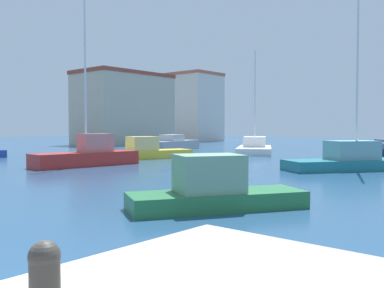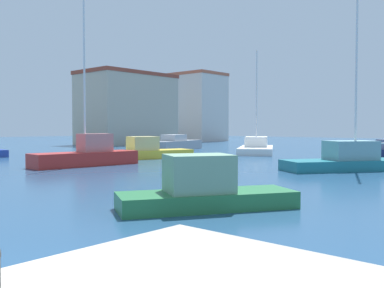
{
  "view_description": "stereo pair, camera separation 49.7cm",
  "coord_description": "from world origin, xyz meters",
  "px_view_note": "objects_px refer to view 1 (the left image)",
  "views": [
    {
      "loc": [
        -1.98,
        -4.83,
        2.41
      ],
      "look_at": [
        21.96,
        15.76,
        1.18
      ],
      "focal_mm": 40.55,
      "sensor_mm": 36.0,
      "label": 1
    },
    {
      "loc": [
        -1.65,
        -5.2,
        2.41
      ],
      "look_at": [
        21.96,
        15.76,
        1.18
      ],
      "focal_mm": 40.55,
      "sensor_mm": 36.0,
      "label": 2
    }
  ],
  "objects_px": {
    "motorboat_grey_distant_east": "(173,144)",
    "sailboat_teal_behind_lamppost": "(355,159)",
    "sailboat_white_far_left": "(255,147)",
    "sailboat_red_center_channel": "(88,155)",
    "motorboat_green_near_pier": "(214,190)",
    "motorboat_yellow_distant_north": "(143,152)",
    "mooring_bollard": "(45,278)"
  },
  "relations": [
    {
      "from": "motorboat_grey_distant_east",
      "to": "sailboat_teal_behind_lamppost",
      "type": "height_order",
      "value": "sailboat_teal_behind_lamppost"
    },
    {
      "from": "sailboat_white_far_left",
      "to": "sailboat_red_center_channel",
      "type": "xyz_separation_m",
      "value": [
        -18.14,
        0.64,
        0.15
      ]
    },
    {
      "from": "motorboat_green_near_pier",
      "to": "sailboat_teal_behind_lamppost",
      "type": "relative_size",
      "value": 0.41
    },
    {
      "from": "sailboat_red_center_channel",
      "to": "sailboat_teal_behind_lamppost",
      "type": "bearing_deg",
      "value": -58.48
    },
    {
      "from": "sailboat_white_far_left",
      "to": "motorboat_grey_distant_east",
      "type": "relative_size",
      "value": 1.11
    },
    {
      "from": "sailboat_teal_behind_lamppost",
      "to": "motorboat_yellow_distant_north",
      "type": "distance_m",
      "value": 15.56
    },
    {
      "from": "sailboat_white_far_left",
      "to": "motorboat_yellow_distant_north",
      "type": "bearing_deg",
      "value": 167.74
    },
    {
      "from": "sailboat_white_far_left",
      "to": "sailboat_red_center_channel",
      "type": "bearing_deg",
      "value": 177.96
    },
    {
      "from": "mooring_bollard",
      "to": "motorboat_yellow_distant_north",
      "type": "relative_size",
      "value": 0.07
    },
    {
      "from": "motorboat_green_near_pier",
      "to": "motorboat_yellow_distant_north",
      "type": "xyz_separation_m",
      "value": [
        12.53,
        16.57,
        -0.03
      ]
    },
    {
      "from": "sailboat_white_far_left",
      "to": "motorboat_yellow_distant_north",
      "type": "height_order",
      "value": "sailboat_white_far_left"
    },
    {
      "from": "mooring_bollard",
      "to": "motorboat_green_near_pier",
      "type": "bearing_deg",
      "value": 30.6
    },
    {
      "from": "sailboat_white_far_left",
      "to": "sailboat_red_center_channel",
      "type": "relative_size",
      "value": 0.87
    },
    {
      "from": "sailboat_white_far_left",
      "to": "motorboat_grey_distant_east",
      "type": "xyz_separation_m",
      "value": [
        -0.8,
        9.6,
        0.07
      ]
    },
    {
      "from": "motorboat_green_near_pier",
      "to": "sailboat_teal_behind_lamppost",
      "type": "height_order",
      "value": "sailboat_teal_behind_lamppost"
    },
    {
      "from": "sailboat_red_center_channel",
      "to": "motorboat_yellow_distant_north",
      "type": "relative_size",
      "value": 1.34
    },
    {
      "from": "motorboat_grey_distant_east",
      "to": "sailboat_red_center_channel",
      "type": "distance_m",
      "value": 19.52
    },
    {
      "from": "sailboat_white_far_left",
      "to": "sailboat_teal_behind_lamppost",
      "type": "distance_m",
      "value": 16.22
    },
    {
      "from": "sailboat_teal_behind_lamppost",
      "to": "sailboat_white_far_left",
      "type": "bearing_deg",
      "value": 52.65
    },
    {
      "from": "sailboat_white_far_left",
      "to": "mooring_bollard",
      "type": "bearing_deg",
      "value": -149.83
    },
    {
      "from": "mooring_bollard",
      "to": "motorboat_yellow_distant_north",
      "type": "height_order",
      "value": "motorboat_yellow_distant_north"
    },
    {
      "from": "motorboat_yellow_distant_north",
      "to": "sailboat_white_far_left",
      "type": "bearing_deg",
      "value": -12.26
    },
    {
      "from": "mooring_bollard",
      "to": "sailboat_red_center_channel",
      "type": "bearing_deg",
      "value": 53.51
    },
    {
      "from": "motorboat_grey_distant_east",
      "to": "mooring_bollard",
      "type": "bearing_deg",
      "value": -138.11
    },
    {
      "from": "motorboat_green_near_pier",
      "to": "sailboat_teal_behind_lamppost",
      "type": "xyz_separation_m",
      "value": [
        14.43,
        1.13,
        0.04
      ]
    },
    {
      "from": "sailboat_white_far_left",
      "to": "motorboat_green_near_pier",
      "type": "distance_m",
      "value": 28.03
    },
    {
      "from": "motorboat_grey_distant_east",
      "to": "sailboat_teal_behind_lamppost",
      "type": "bearing_deg",
      "value": -111.9
    },
    {
      "from": "sailboat_teal_behind_lamppost",
      "to": "sailboat_red_center_channel",
      "type": "distance_m",
      "value": 15.88
    },
    {
      "from": "sailboat_white_far_left",
      "to": "sailboat_red_center_channel",
      "type": "distance_m",
      "value": 18.16
    },
    {
      "from": "motorboat_green_near_pier",
      "to": "sailboat_red_center_channel",
      "type": "bearing_deg",
      "value": 67.33
    },
    {
      "from": "sailboat_white_far_left",
      "to": "motorboat_grey_distant_east",
      "type": "distance_m",
      "value": 9.63
    },
    {
      "from": "sailboat_white_far_left",
      "to": "motorboat_yellow_distant_north",
      "type": "distance_m",
      "value": 12.01
    }
  ]
}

